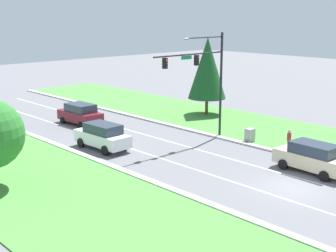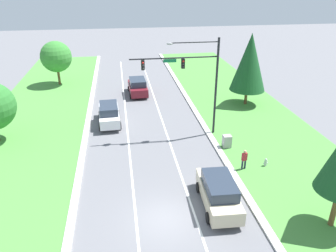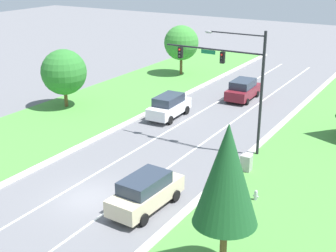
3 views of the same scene
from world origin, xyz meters
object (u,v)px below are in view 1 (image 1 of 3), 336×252
object	(u,v)px
champagne_suv	(312,157)
pedestrian	(289,139)
white_suv	(102,136)
traffic_signal_mast	(205,71)
fire_hydrant	(300,142)
utility_cabinet	(250,135)
burgundy_suv	(80,114)
conifer_far_right_tree	(207,68)

from	to	relation	value
champagne_suv	pedestrian	distance (m)	4.94
white_suv	champagne_suv	size ratio (longest dim) A/B	0.99
traffic_signal_mast	white_suv	world-z (taller)	traffic_signal_mast
pedestrian	fire_hydrant	xyz separation A→B (m)	(1.85, 0.17, -0.59)
traffic_signal_mast	champagne_suv	distance (m)	11.37
pedestrian	utility_cabinet	bearing A→B (deg)	-103.74
traffic_signal_mast	fire_hydrant	distance (m)	9.44
pedestrian	fire_hydrant	bearing A→B (deg)	169.04
burgundy_suv	champagne_suv	size ratio (longest dim) A/B	0.96
pedestrian	conifer_far_right_tree	xyz separation A→B (m)	(5.20, 13.21, 3.94)
traffic_signal_mast	fire_hydrant	bearing A→B (deg)	-55.29
burgundy_suv	pedestrian	size ratio (longest dim) A/B	2.88
champagne_suv	utility_cabinet	distance (m)	7.97
utility_cabinet	conifer_far_right_tree	size ratio (longest dim) A/B	0.14
traffic_signal_mast	fire_hydrant	size ratio (longest dim) A/B	12.55
traffic_signal_mast	burgundy_suv	distance (m)	13.66
utility_cabinet	pedestrian	world-z (taller)	pedestrian
traffic_signal_mast	pedestrian	xyz separation A→B (m)	(2.54, -6.51, -4.85)
burgundy_suv	champagne_suv	distance (m)	22.69
burgundy_suv	champagne_suv	bearing A→B (deg)	-83.21
utility_cabinet	conifer_far_right_tree	distance (m)	11.84
white_suv	pedestrian	distance (m)	14.34
traffic_signal_mast	pedestrian	size ratio (longest dim) A/B	5.20
utility_cabinet	fire_hydrant	size ratio (longest dim) A/B	1.64
traffic_signal_mast	champagne_suv	bearing A→B (deg)	-93.34
white_suv	pedestrian	xyz separation A→B (m)	(10.07, -10.21, -0.12)
pedestrian	burgundy_suv	bearing A→B (deg)	-86.53
pedestrian	champagne_suv	bearing A→B (deg)	34.17
burgundy_suv	white_suv	xyz separation A→B (m)	(-3.39, -8.40, 0.05)
traffic_signal_mast	white_suv	xyz separation A→B (m)	(-7.53, 3.71, -4.74)
white_suv	traffic_signal_mast	bearing A→B (deg)	-28.66
champagne_suv	pedestrian	world-z (taller)	champagne_suv
burgundy_suv	utility_cabinet	world-z (taller)	burgundy_suv
traffic_signal_mast	utility_cabinet	distance (m)	6.44
fire_hydrant	utility_cabinet	bearing A→B (deg)	120.53
utility_cabinet	conifer_far_right_tree	world-z (taller)	conifer_far_right_tree
champagne_suv	fire_hydrant	world-z (taller)	champagne_suv
utility_cabinet	traffic_signal_mast	bearing A→B (deg)	129.07
champagne_suv	conifer_far_right_tree	distance (m)	19.34
traffic_signal_mast	champagne_suv	size ratio (longest dim) A/B	1.73
utility_cabinet	white_suv	bearing A→B (deg)	146.16
traffic_signal_mast	conifer_far_right_tree	size ratio (longest dim) A/B	1.10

